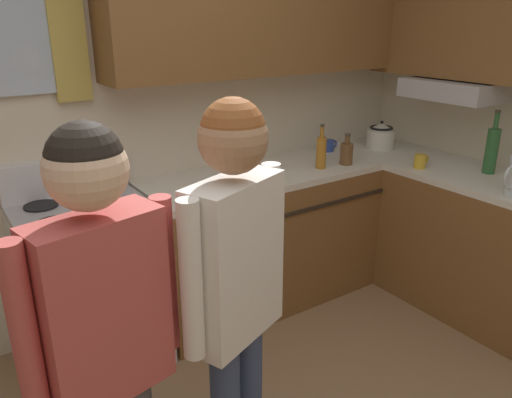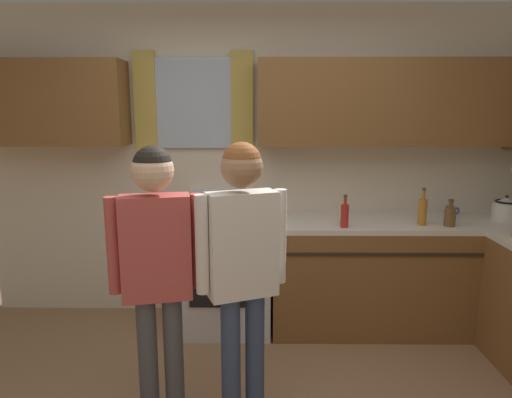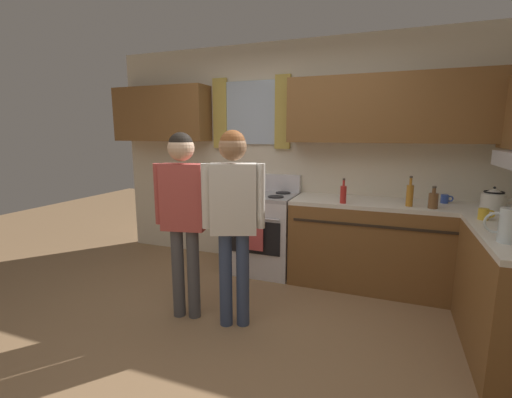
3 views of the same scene
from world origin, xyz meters
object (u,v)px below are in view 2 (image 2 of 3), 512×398
Objects in this scene: bottle_sauce_red at (345,215)px; mug_cobalt_blue at (451,211)px; adult_left at (157,258)px; bottle_squat_brown at (450,216)px; stove_oven at (229,271)px; stovetop_kettle at (506,209)px; adult_in_plaid at (242,255)px; bottle_oil_amber at (423,211)px.

mug_cobalt_blue is at bearing 21.19° from bottle_sauce_red.
bottle_sauce_red is 0.15× the size of adult_left.
adult_left is (-1.97, -1.08, 0.02)m from bottle_squat_brown.
stove_oven is 4.48× the size of bottle_sauce_red.
stove_oven is 1.89m from mug_cobalt_blue.
stove_oven is 2.26m from stovetop_kettle.
adult_in_plaid is (0.16, -1.23, 0.54)m from stove_oven.
bottle_squat_brown is 0.13× the size of adult_in_plaid.
bottle_oil_amber is at bearing 6.86° from bottle_sauce_red.
bottle_squat_brown is 0.80m from bottle_sauce_red.
adult_in_plaid reaches higher than mug_cobalt_blue.
bottle_sauce_red is at bearing -158.81° from mug_cobalt_blue.
stove_oven is at bearing 179.92° from stovetop_kettle.
mug_cobalt_blue is at bearing 39.60° from adult_in_plaid.
bottle_squat_brown is 0.84× the size of bottle_sauce_red.
stovetop_kettle is at bearing 11.40° from bottle_oil_amber.
adult_left is at bearing -153.29° from stovetop_kettle.
adult_left is at bearing -102.76° from stove_oven.
adult_left is (-2.48, -1.25, 0.00)m from stovetop_kettle.
stovetop_kettle is 2.77m from adult_left.
mug_cobalt_blue is (0.14, 0.32, -0.03)m from bottle_squat_brown.
bottle_oil_amber is at bearing 172.27° from bottle_squat_brown.
bottle_sauce_red is at bearing -13.80° from stove_oven.
bottle_oil_amber is 0.45m from mug_cobalt_blue.
adult_left reaches higher than bottle_squat_brown.
adult_in_plaid is (0.45, 0.02, 0.01)m from adult_left.
bottle_squat_brown is at bearing 28.67° from adult_left.
adult_in_plaid reaches higher than bottle_oil_amber.
mug_cobalt_blue is 0.40m from stovetop_kettle.
mug_cobalt_blue is 2.16m from adult_in_plaid.
bottle_oil_amber reaches higher than bottle_sauce_red.
mug_cobalt_blue is at bearing 33.51° from adult_left.
bottle_squat_brown is 1.85m from adult_in_plaid.
bottle_squat_brown reaches higher than stove_oven.
bottle_squat_brown is (1.69, -0.17, 0.51)m from stove_oven.
stovetop_kettle reaches higher than stove_oven.
stovetop_kettle is at bearing 9.32° from bottle_sauce_red.
mug_cobalt_blue is at bearing 4.59° from stove_oven.
mug_cobalt_blue is at bearing 66.49° from bottle_squat_brown.
bottle_squat_brown is at bearing 34.74° from adult_in_plaid.
adult_in_plaid is at bearing -140.40° from mug_cobalt_blue.
stovetop_kettle is at bearing 31.11° from adult_in_plaid.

